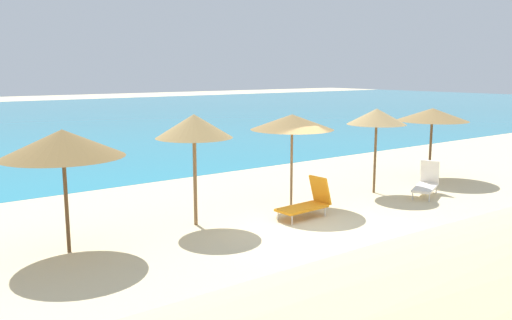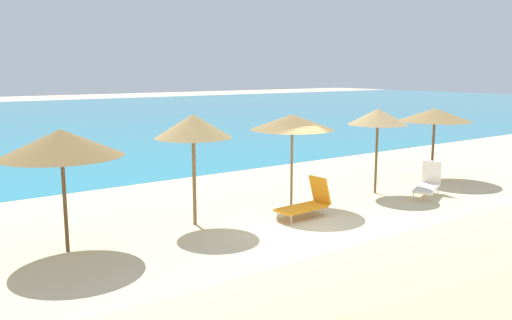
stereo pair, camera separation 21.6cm
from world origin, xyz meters
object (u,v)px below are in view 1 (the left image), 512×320
object	(u,v)px
beach_umbrella_3	(292,122)
beach_umbrella_5	(432,115)
beach_umbrella_1	(63,144)
beach_umbrella_2	(194,127)
lounge_chair_0	(427,183)
lounge_chair_1	(308,202)
beach_umbrella_4	(377,117)

from	to	relation	value
beach_umbrella_3	beach_umbrella_5	world-z (taller)	beach_umbrella_3
beach_umbrella_1	beach_umbrella_2	world-z (taller)	beach_umbrella_2
beach_umbrella_3	beach_umbrella_5	bearing A→B (deg)	0.17
lounge_chair_0	lounge_chair_1	world-z (taller)	lounge_chair_1
beach_umbrella_2	lounge_chair_0	xyz separation A→B (m)	(7.78, -1.64, -2.21)
beach_umbrella_1	lounge_chair_0	bearing A→B (deg)	-7.62
beach_umbrella_2	lounge_chair_0	distance (m)	8.25
beach_umbrella_3	lounge_chair_1	size ratio (longest dim) A/B	1.70
beach_umbrella_4	lounge_chair_1	world-z (taller)	beach_umbrella_4
beach_umbrella_1	beach_umbrella_3	world-z (taller)	beach_umbrella_1
beach_umbrella_3	beach_umbrella_1	bearing A→B (deg)	-179.17
beach_umbrella_5	lounge_chair_0	size ratio (longest dim) A/B	1.56
beach_umbrella_4	lounge_chair_1	bearing A→B (deg)	-167.15
beach_umbrella_1	beach_umbrella_5	bearing A→B (deg)	0.49
beach_umbrella_1	lounge_chair_1	bearing A→B (deg)	-9.75
beach_umbrella_3	lounge_chair_0	distance (m)	5.21
beach_umbrella_1	lounge_chair_0	size ratio (longest dim) A/B	1.63
beach_umbrella_2	lounge_chair_1	bearing A→B (deg)	-22.91
beach_umbrella_2	beach_umbrella_4	world-z (taller)	beach_umbrella_2
lounge_chair_0	beach_umbrella_1	bearing A→B (deg)	56.94
beach_umbrella_5	beach_umbrella_3	bearing A→B (deg)	-179.83
beach_umbrella_1	lounge_chair_1	distance (m)	6.70
beach_umbrella_1	lounge_chair_1	size ratio (longest dim) A/B	1.70
beach_umbrella_3	beach_umbrella_4	size ratio (longest dim) A/B	0.99
beach_umbrella_3	beach_umbrella_5	size ratio (longest dim) A/B	1.04
beach_umbrella_2	beach_umbrella_4	bearing A→B (deg)	-3.08
beach_umbrella_2	beach_umbrella_5	bearing A→B (deg)	-0.15
beach_umbrella_2	beach_umbrella_4	distance (m)	6.70
beach_umbrella_3	beach_umbrella_2	bearing A→B (deg)	179.16
beach_umbrella_1	beach_umbrella_5	distance (m)	13.61
beach_umbrella_2	beach_umbrella_5	world-z (taller)	beach_umbrella_2
beach_umbrella_3	lounge_chair_1	world-z (taller)	beach_umbrella_3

